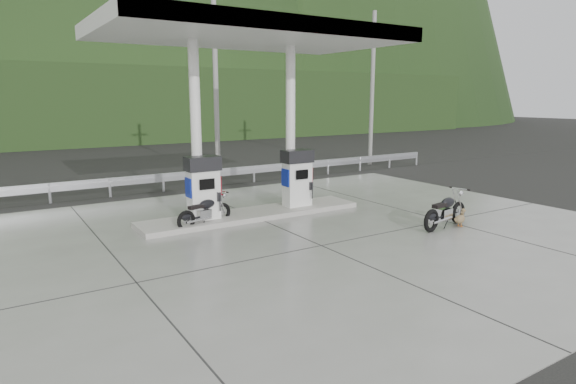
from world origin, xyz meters
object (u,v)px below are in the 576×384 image
motorcycle_right (445,212)px  duck (460,219)px  gas_pump_left (203,188)px  gas_pump_right (297,178)px  motorcycle_left (205,212)px

motorcycle_right → duck: bearing=-33.0°
motorcycle_right → duck: size_ratio=3.33×
gas_pump_left → gas_pump_right: size_ratio=1.00×
gas_pump_right → duck: gas_pump_right is taller
gas_pump_left → motorcycle_right: 6.84m
gas_pump_left → duck: bearing=-34.9°
gas_pump_left → motorcycle_left: 0.70m
duck → gas_pump_left: bearing=127.0°
gas_pump_left → duck: 7.30m
motorcycle_right → duck: motorcycle_right is taller
motorcycle_left → duck: motorcycle_left is taller
duck → gas_pump_right: bearing=105.4°
gas_pump_right → motorcycle_left: bearing=-175.3°
gas_pump_left → motorcycle_left: (-0.10, -0.27, -0.64)m
gas_pump_left → duck: gas_pump_left is taller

